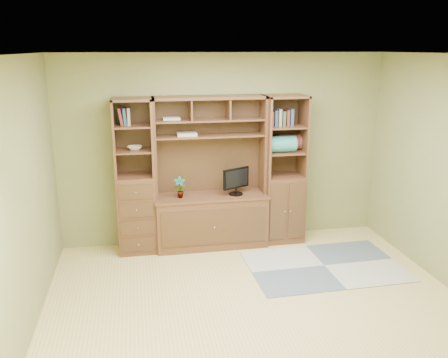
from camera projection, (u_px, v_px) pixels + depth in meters
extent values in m
cube|color=#D7BD71|center=(259.00, 308.00, 5.00)|extent=(4.60, 4.10, 0.04)
cube|color=white|center=(264.00, 54.00, 4.31)|extent=(4.60, 4.10, 0.04)
cube|color=olive|center=(224.00, 149.00, 6.55)|extent=(4.50, 0.04, 2.60)
cube|color=olive|center=(350.00, 289.00, 2.76)|extent=(4.50, 0.04, 2.60)
cube|color=olive|center=(19.00, 204.00, 4.25)|extent=(0.04, 4.00, 2.60)
cube|color=#55321D|center=(211.00, 174.00, 6.33)|extent=(1.54, 0.53, 2.05)
cube|color=#55321D|center=(135.00, 177.00, 6.19)|extent=(0.50, 0.45, 2.05)
cube|color=#55321D|center=(284.00, 170.00, 6.55)|extent=(0.55, 0.45, 2.05)
cube|color=gray|center=(324.00, 266.00, 5.97)|extent=(1.92, 1.30, 0.01)
cube|color=black|center=(236.00, 176.00, 6.37)|extent=(0.46, 0.35, 0.51)
imported|color=#9C4634|center=(180.00, 187.00, 6.26)|extent=(0.15, 0.10, 0.29)
cube|color=#AFA796|center=(187.00, 134.00, 6.22)|extent=(0.26, 0.19, 0.04)
imported|color=silver|center=(135.00, 148.00, 6.09)|extent=(0.19, 0.19, 0.05)
cube|color=teal|center=(281.00, 144.00, 6.39)|extent=(0.38, 0.22, 0.22)
cube|color=brown|center=(291.00, 142.00, 6.55)|extent=(0.39, 0.22, 0.22)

